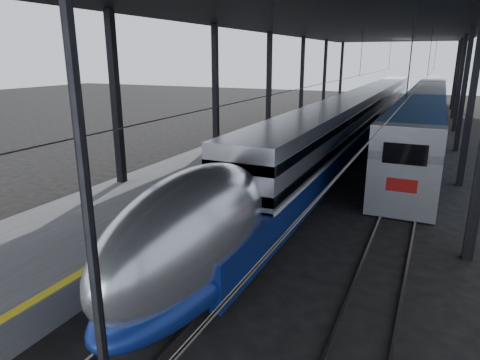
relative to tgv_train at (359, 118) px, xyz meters
The scene contains 7 objects.
ground 26.44m from the tgv_train, 94.35° to the right, with size 160.00×160.00×0.00m, color black.
platform 8.48m from the tgv_train, 131.13° to the right, with size 6.00×80.00×1.00m, color #4C4C4F.
yellow_strip 6.91m from the tgv_train, 113.21° to the right, with size 0.30×80.00×0.01m, color yellow.
rails 7.01m from the tgv_train, 68.35° to the right, with size 6.52×80.00×0.16m.
canopy 9.58m from the tgv_train, 90.90° to the right, with size 18.00×75.00×9.47m.
tgv_train is the anchor object (origin of this frame).
second_train 10.15m from the tgv_train, 60.49° to the left, with size 3.01×56.05×4.15m.
Camera 1 is at (8.06, -11.04, 6.96)m, focal length 32.00 mm.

